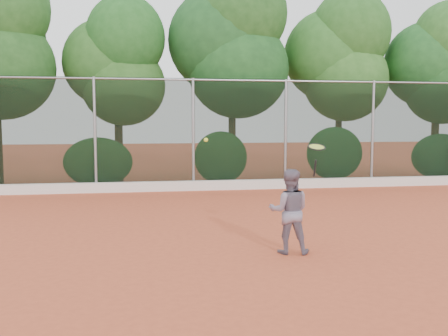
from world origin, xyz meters
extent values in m
plane|color=#C7502E|center=(0.00, 0.00, 0.00)|extent=(80.00, 80.00, 0.00)
cube|color=silver|center=(0.00, 6.82, 0.15)|extent=(24.00, 0.20, 0.30)
imported|color=slate|center=(0.79, -0.83, 0.70)|extent=(0.79, 0.68, 1.39)
cube|color=black|center=(0.00, 7.00, 1.75)|extent=(24.00, 0.01, 3.50)
cylinder|color=gray|center=(0.00, 7.00, 3.45)|extent=(24.00, 0.06, 0.06)
cylinder|color=gray|center=(-3.00, 7.00, 1.75)|extent=(0.09, 0.09, 3.50)
cylinder|color=gray|center=(0.00, 7.00, 1.75)|extent=(0.09, 0.09, 3.50)
cylinder|color=gray|center=(3.00, 7.00, 1.75)|extent=(0.09, 0.09, 3.50)
cylinder|color=gray|center=(6.00, 7.00, 1.75)|extent=(0.09, 0.09, 3.50)
ellipsoid|color=#316928|center=(-6.10, 8.80, 3.90)|extent=(3.50, 2.90, 3.40)
ellipsoid|color=#34732B|center=(-6.00, 8.70, 5.80)|extent=(3.10, 2.60, 3.20)
cylinder|color=#472C1B|center=(-2.40, 9.30, 1.20)|extent=(0.28, 0.28, 2.40)
ellipsoid|color=#28551D|center=(-2.20, 9.20, 3.40)|extent=(2.90, 2.40, 2.80)
ellipsoid|color=#25551D|center=(-2.70, 9.50, 4.20)|extent=(3.20, 2.70, 3.10)
ellipsoid|color=#1C521C|center=(-2.10, 9.00, 5.00)|extent=(2.70, 2.30, 2.90)
cylinder|color=#402918|center=(1.60, 9.00, 1.50)|extent=(0.26, 0.26, 3.00)
ellipsoid|color=#266526|center=(1.80, 8.90, 4.00)|extent=(3.60, 3.00, 3.50)
ellipsoid|color=#256327|center=(1.30, 9.20, 5.00)|extent=(3.90, 3.20, 3.80)
ellipsoid|color=#326C29|center=(1.90, 8.80, 5.90)|extent=(3.20, 2.70, 3.30)
cylinder|color=#452A1A|center=(5.70, 9.20, 1.35)|extent=(0.24, 0.24, 2.70)
ellipsoid|color=#2A5C1F|center=(5.90, 9.10, 3.70)|extent=(3.20, 2.70, 3.10)
ellipsoid|color=#24591E|center=(5.40, 9.40, 4.60)|extent=(3.50, 2.90, 3.40)
ellipsoid|color=#21521C|center=(6.00, 9.00, 5.40)|extent=(3.00, 2.50, 3.10)
cylinder|color=#45311A|center=(9.40, 8.80, 1.25)|extent=(0.28, 0.28, 2.50)
ellipsoid|color=#276024|center=(9.60, 8.70, 3.50)|extent=(3.00, 2.50, 2.90)
ellipsoid|color=#296C29|center=(9.10, 9.00, 4.30)|extent=(3.30, 2.80, 3.20)
ellipsoid|color=#366F2A|center=(-3.00, 7.80, 0.85)|extent=(2.20, 1.16, 1.60)
ellipsoid|color=#33732B|center=(1.00, 7.80, 0.95)|extent=(1.80, 1.04, 1.76)
ellipsoid|color=#2E752C|center=(5.00, 7.80, 1.05)|extent=(2.00, 1.10, 1.84)
ellipsoid|color=#266529|center=(9.00, 7.80, 0.90)|extent=(2.16, 1.12, 1.64)
cylinder|color=black|center=(1.19, -0.90, 1.41)|extent=(0.04, 0.13, 0.29)
torus|color=black|center=(1.19, -0.96, 1.76)|extent=(0.30, 0.29, 0.12)
cylinder|color=#BAC83A|center=(1.19, -0.96, 1.76)|extent=(0.25, 0.24, 0.08)
sphere|color=yellow|center=(-0.56, -0.62, 1.87)|extent=(0.07, 0.07, 0.07)
camera|label=1|loc=(-1.57, -8.63, 2.17)|focal=40.00mm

